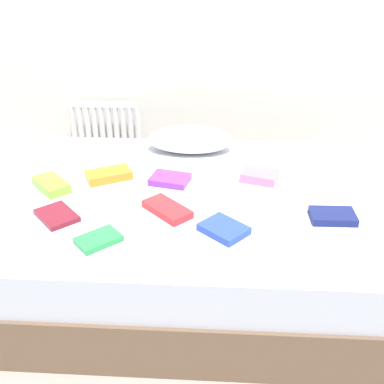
% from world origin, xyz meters
% --- Properties ---
extents(ground_plane, '(8.00, 8.00, 0.00)m').
position_xyz_m(ground_plane, '(0.00, 0.00, 0.00)').
color(ground_plane, '#9E998E').
extents(bed, '(2.00, 1.50, 0.50)m').
position_xyz_m(bed, '(0.00, 0.00, 0.25)').
color(bed, brown).
rests_on(bed, ground).
extents(radiator, '(0.54, 0.04, 0.50)m').
position_xyz_m(radiator, '(-0.73, 1.20, 0.34)').
color(radiator, white).
rests_on(radiator, ground).
extents(pillow, '(0.52, 0.27, 0.16)m').
position_xyz_m(pillow, '(-0.04, 0.54, 0.58)').
color(pillow, white).
rests_on(pillow, bed).
extents(textbook_purple, '(0.23, 0.19, 0.03)m').
position_xyz_m(textbook_purple, '(-0.12, 0.12, 0.52)').
color(textbook_purple, purple).
rests_on(textbook_purple, bed).
extents(textbook_lime, '(0.24, 0.25, 0.05)m').
position_xyz_m(textbook_lime, '(-0.74, 0.01, 0.52)').
color(textbook_lime, '#8CC638').
rests_on(textbook_lime, bed).
extents(textbook_blue, '(0.25, 0.24, 0.03)m').
position_xyz_m(textbook_blue, '(0.17, -0.36, 0.52)').
color(textbook_blue, '#2847B7').
rests_on(textbook_blue, bed).
extents(textbook_red, '(0.26, 0.26, 0.04)m').
position_xyz_m(textbook_red, '(-0.10, -0.20, 0.52)').
color(textbook_red, red).
rests_on(textbook_red, bed).
extents(textbook_orange, '(0.27, 0.23, 0.05)m').
position_xyz_m(textbook_orange, '(-0.46, 0.14, 0.52)').
color(textbook_orange, orange).
rests_on(textbook_orange, bed).
extents(textbook_green, '(0.22, 0.21, 0.03)m').
position_xyz_m(textbook_green, '(-0.38, -0.46, 0.51)').
color(textbook_green, green).
rests_on(textbook_green, bed).
extents(textbook_navy, '(0.21, 0.14, 0.04)m').
position_xyz_m(textbook_navy, '(0.67, -0.22, 0.52)').
color(textbook_navy, navy).
rests_on(textbook_navy, bed).
extents(textbook_pink, '(0.22, 0.19, 0.05)m').
position_xyz_m(textbook_pink, '(0.36, 0.17, 0.52)').
color(textbook_pink, pink).
rests_on(textbook_pink, bed).
extents(textbook_maroon, '(0.25, 0.25, 0.02)m').
position_xyz_m(textbook_maroon, '(-0.62, -0.28, 0.51)').
color(textbook_maroon, maroon).
rests_on(textbook_maroon, bed).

